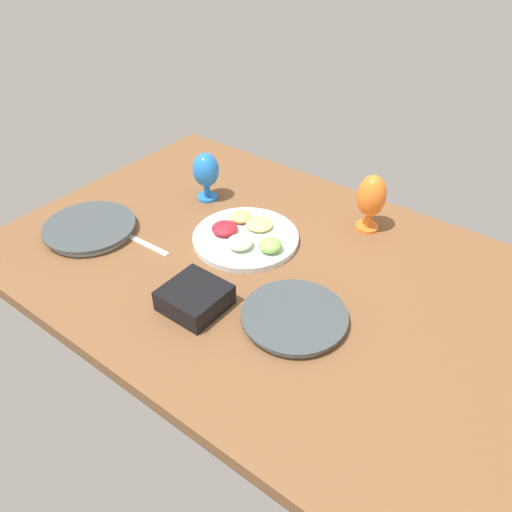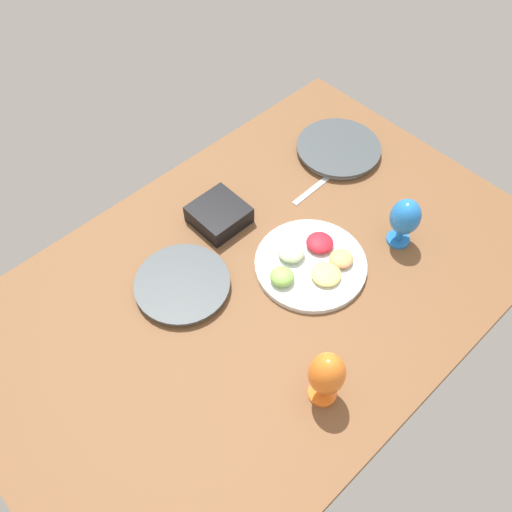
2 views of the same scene
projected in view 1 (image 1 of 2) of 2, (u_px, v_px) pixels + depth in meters
ground_plane at (274, 274)px, 146.21cm from camera, size 160.00×104.00×4.00cm
dinner_plate_left at (90, 228)px, 158.19cm from camera, size 27.92×27.92×2.66cm
dinner_plate_right at (294, 317)px, 127.58cm from camera, size 26.53×26.53×2.45cm
fruit_platter at (246, 236)px, 154.43cm from camera, size 31.83×31.83×5.43cm
hurricane_glass_blue at (206, 172)px, 168.76cm from camera, size 8.73×8.73×16.59cm
hurricane_glass_orange at (371, 198)px, 154.12cm from camera, size 8.76×8.76×18.35cm
square_bowl_black at (195, 297)px, 130.64cm from camera, size 14.94×14.94×5.84cm
fork_by_left_plate at (145, 244)px, 153.72cm from camera, size 18.05×2.35×0.60cm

